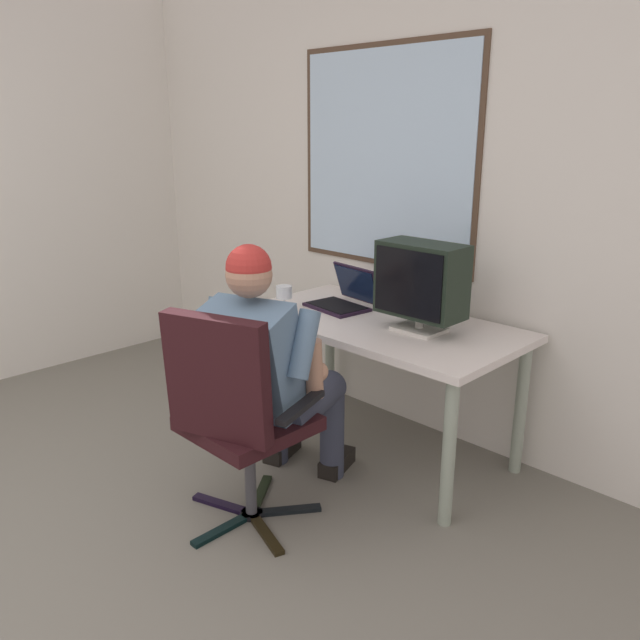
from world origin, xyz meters
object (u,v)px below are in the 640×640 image
object	(u,v)px
person_seated	(269,370)
laptop	(346,296)
desk	(379,337)
office_chair	(234,408)
crt_monitor	(421,281)
wine_glass	(284,293)

from	to	relation	value
person_seated	laptop	size ratio (longest dim) A/B	3.36
desk	person_seated	world-z (taller)	person_seated
office_chair	crt_monitor	bearing A→B (deg)	77.86
person_seated	wine_glass	distance (m)	0.70
laptop	wine_glass	bearing A→B (deg)	-123.51
office_chair	person_seated	world-z (taller)	person_seated
person_seated	crt_monitor	size ratio (longest dim) A/B	2.85
desk	laptop	size ratio (longest dim) A/B	3.94
crt_monitor	laptop	xyz separation A→B (m)	(-0.55, 0.08, -0.19)
person_seated	wine_glass	world-z (taller)	person_seated
person_seated	laptop	xyz separation A→B (m)	(-0.26, 0.79, 0.14)
office_chair	laptop	bearing A→B (deg)	107.95
person_seated	wine_glass	xyz separation A→B (m)	(-0.45, 0.50, 0.17)
desk	person_seated	bearing A→B (deg)	-92.93
office_chair	laptop	world-z (taller)	office_chair
desk	laptop	bearing A→B (deg)	166.28
desk	wine_glass	distance (m)	0.56
desk	wine_glass	world-z (taller)	wine_glass
crt_monitor	laptop	size ratio (longest dim) A/B	1.18
crt_monitor	wine_glass	distance (m)	0.78
crt_monitor	laptop	world-z (taller)	crt_monitor
person_seated	office_chair	bearing A→B (deg)	-73.97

